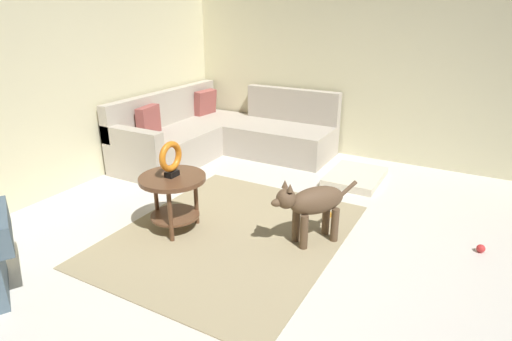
{
  "coord_description": "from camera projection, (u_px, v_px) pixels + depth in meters",
  "views": [
    {
      "loc": [
        -2.7,
        -1.14,
        1.95
      ],
      "look_at": [
        0.45,
        0.6,
        0.55
      ],
      "focal_mm": 29.47,
      "sensor_mm": 36.0,
      "label": 1
    }
  ],
  "objects": [
    {
      "name": "dog",
      "position": [
        312.0,
        204.0,
        3.6
      ],
      "size": [
        0.71,
        0.55,
        0.63
      ],
      "rotation": [
        0.0,
        0.0,
        0.93
      ],
      "color": "brown",
      "rests_on": "ground_plane"
    },
    {
      "name": "side_table",
      "position": [
        173.0,
        189.0,
        3.8
      ],
      "size": [
        0.6,
        0.6,
        0.54
      ],
      "color": "brown",
      "rests_on": "ground_plane"
    },
    {
      "name": "dog_bed_mat",
      "position": [
        355.0,
        177.0,
        5.06
      ],
      "size": [
        0.8,
        0.6,
        0.09
      ],
      "primitive_type": "cube",
      "color": "beige",
      "rests_on": "ground_plane"
    },
    {
      "name": "sectional_couch",
      "position": [
        220.0,
        135.0,
        5.85
      ],
      "size": [
        2.2,
        2.25,
        0.88
      ],
      "color": "#B2A899",
      "rests_on": "ground_plane"
    },
    {
      "name": "dog_toy_ball",
      "position": [
        481.0,
        249.0,
        3.57
      ],
      "size": [
        0.07,
        0.07,
        0.07
      ],
      "primitive_type": "sphere",
      "color": "red",
      "rests_on": "ground_plane"
    },
    {
      "name": "area_rug",
      "position": [
        231.0,
        234.0,
        3.86
      ],
      "size": [
        2.3,
        1.9,
        0.01
      ],
      "primitive_type": "cube",
      "color": "tan",
      "rests_on": "ground_plane"
    },
    {
      "name": "wall_right",
      "position": [
        392.0,
        58.0,
        5.33
      ],
      "size": [
        0.12,
        6.0,
        2.7
      ],
      "primitive_type": "cube",
      "color": "beige",
      "rests_on": "ground_plane"
    },
    {
      "name": "ground_plane",
      "position": [
        293.0,
        269.0,
        3.44
      ],
      "size": [
        6.0,
        6.0,
        0.1
      ],
      "primitive_type": "cube",
      "color": "silver"
    },
    {
      "name": "dog_toy_rope",
      "position": [
        327.0,
        212.0,
        4.23
      ],
      "size": [
        0.17,
        0.17,
        0.05
      ],
      "primitive_type": "cylinder",
      "rotation": [
        0.0,
        1.57,
        0.77
      ],
      "color": "orange",
      "rests_on": "ground_plane"
    },
    {
      "name": "torus_sculpture",
      "position": [
        171.0,
        158.0,
        3.69
      ],
      "size": [
        0.28,
        0.08,
        0.33
      ],
      "color": "black",
      "rests_on": "side_table"
    },
    {
      "name": "wall_back",
      "position": [
        33.0,
        71.0,
        4.26
      ],
      "size": [
        6.0,
        0.12,
        2.7
      ],
      "primitive_type": "cube",
      "color": "beige",
      "rests_on": "ground_plane"
    }
  ]
}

